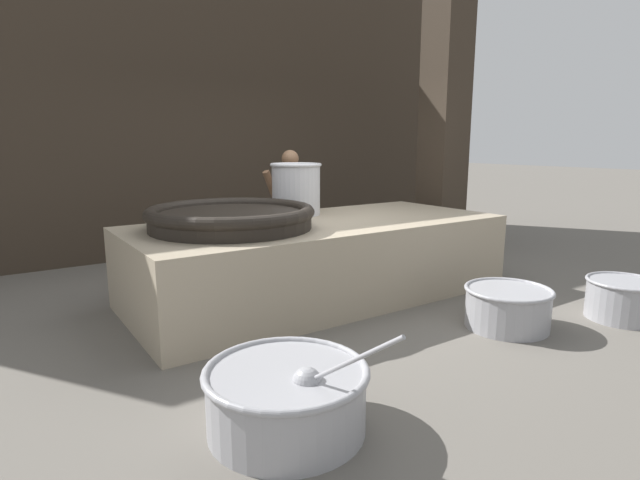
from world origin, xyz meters
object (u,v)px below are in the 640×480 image
Objects in this scene: stock_pot at (296,188)px; giant_wok_near at (231,217)px; prep_bowl_vegetables at (287,395)px; prep_bowl_extra at (508,306)px; prep_bowl_meat at (623,298)px; cook at (290,206)px.

giant_wok_near is at bearing -155.39° from stock_pot.
prep_bowl_vegetables is 1.60× the size of prep_bowl_extra.
prep_bowl_extra is at bearing 156.60° from prep_bowl_meat.
prep_bowl_meat is at bearing -2.86° from prep_bowl_vegetables.
giant_wok_near is at bearing 141.74° from prep_bowl_meat.
stock_pot is (0.98, 0.45, 0.18)m from giant_wok_near.
cook reaches higher than prep_bowl_meat.
cook is 3.65m from prep_bowl_meat.
cook is at bearing 65.21° from stock_pot.
cook is (0.26, 0.57, -0.28)m from stock_pot.
giant_wok_near is 2.74× the size of stock_pot.
prep_bowl_extra is (-1.05, 0.46, -0.01)m from prep_bowl_meat.
prep_bowl_extra is at bearing 6.85° from prep_bowl_vegetables.
cook is 3.64m from prep_bowl_vegetables.
prep_bowl_vegetables is at bearing -106.71° from giant_wok_near.
giant_wok_near is at bearing 24.77° from cook.
stock_pot is 0.77× the size of prep_bowl_extra.
stock_pot is 3.35m from prep_bowl_meat.
stock_pot is 0.88× the size of prep_bowl_meat.
stock_pot is at bearing 24.61° from giant_wok_near.
cook reaches higher than prep_bowl_vegetables.
stock_pot reaches higher than prep_bowl_extra.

